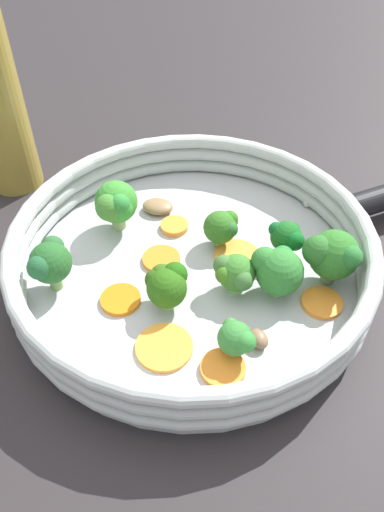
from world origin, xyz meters
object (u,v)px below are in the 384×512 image
object	(u,v)px
carrot_slice_6	(223,368)
broccoli_floret_4	(236,339)
broccoli_floret_3	(166,284)
mushroom_piece_0	(258,339)
carrot_slice_2	(161,259)
broccoli_floret_1	(278,270)
broccoli_floret_0	(116,204)
broccoli_floret_5	(287,237)
carrot_slice_0	(322,303)
broccoli_floret_8	(332,255)
carrot_slice_4	(164,347)
carrot_slice_5	(174,226)
carrot_slice_1	(121,300)
broccoli_floret_2	(49,262)
skillet	(192,272)
carrot_slice_3	(237,256)
broccoli_floret_7	(223,226)
broccoli_floret_6	(235,273)
mushroom_piece_1	(158,206)

from	to	relation	value
carrot_slice_6	broccoli_floret_4	xyz separation A→B (m)	(-0.02, 0.01, 0.02)
broccoli_floret_3	mushroom_piece_0	world-z (taller)	broccoli_floret_3
carrot_slice_2	broccoli_floret_3	size ratio (longest dim) A/B	0.90
broccoli_floret_1	mushroom_piece_0	world-z (taller)	broccoli_floret_1
broccoli_floret_0	broccoli_floret_4	size ratio (longest dim) A/B	1.56
broccoli_floret_5	carrot_slice_6	bearing A→B (deg)	-23.91
carrot_slice_0	broccoli_floret_8	distance (m)	0.04
carrot_slice_0	carrot_slice_6	distance (m)	0.11
carrot_slice_4	carrot_slice_5	xyz separation A→B (m)	(-0.15, -0.00, 0.00)
carrot_slice_1	broccoli_floret_2	xyz separation A→B (m)	(-0.01, -0.06, 0.03)
carrot_slice_1	carrot_slice_4	size ratio (longest dim) A/B	0.76
broccoli_floret_3	broccoli_floret_4	xyz separation A→B (m)	(0.05, 0.06, -0.00)
broccoli_floret_0	skillet	bearing A→B (deg)	57.02
carrot_slice_3	broccoli_floret_8	world-z (taller)	broccoli_floret_8
broccoli_floret_0	mushroom_piece_0	world-z (taller)	broccoli_floret_0
carrot_slice_6	skillet	bearing A→B (deg)	-165.04
carrot_slice_0	broccoli_floret_7	distance (m)	0.12
broccoli_floret_7	broccoli_floret_5	bearing A→B (deg)	77.41
carrot_slice_4	carrot_slice_2	bearing A→B (deg)	-173.29
skillet	broccoli_floret_8	world-z (taller)	broccoli_floret_8
skillet	carrot_slice_2	bearing A→B (deg)	-103.46
carrot_slice_3	broccoli_floret_4	bearing A→B (deg)	-1.73
broccoli_floret_1	broccoli_floret_2	distance (m)	0.20
carrot_slice_4	broccoli_floret_6	bearing A→B (deg)	139.24
broccoli_floret_8	broccoli_floret_4	bearing A→B (deg)	-45.24
carrot_slice_1	broccoli_floret_3	xyz separation A→B (m)	(-0.00, 0.04, 0.02)
broccoli_floret_1	broccoli_floret_5	bearing A→B (deg)	164.94
carrot_slice_4	broccoli_floret_0	world-z (taller)	broccoli_floret_0
carrot_slice_1	broccoli_floret_6	xyz separation A→B (m)	(-0.02, 0.10, 0.02)
carrot_slice_1	carrot_slice_2	size ratio (longest dim) A/B	0.99
carrot_slice_3	broccoli_floret_4	world-z (taller)	broccoli_floret_4
broccoli_floret_2	broccoli_floret_7	xyz separation A→B (m)	(-0.06, 0.15, -0.01)
carrot_slice_2	carrot_slice_5	size ratio (longest dim) A/B	1.28
mushroom_piece_0	carrot_slice_3	bearing A→B (deg)	-171.15
broccoli_floret_2	broccoli_floret_4	xyz separation A→B (m)	(0.07, 0.16, -0.01)
skillet	broccoli_floret_6	bearing A→B (deg)	54.63
broccoli_floret_3	broccoli_floret_8	size ratio (longest dim) A/B	0.72
broccoli_floret_0	carrot_slice_5	bearing A→B (deg)	94.60
carrot_slice_3	broccoli_floret_2	bearing A→B (deg)	-74.27
broccoli_floret_0	broccoli_floret_8	bearing A→B (deg)	72.77
skillet	broccoli_floret_8	bearing A→B (deg)	84.40
broccoli_floret_5	carrot_slice_2	bearing A→B (deg)	-83.74
broccoli_floret_2	broccoli_floret_3	size ratio (longest dim) A/B	1.23
broccoli_floret_3	carrot_slice_1	bearing A→B (deg)	-88.51
carrot_slice_0	broccoli_floret_4	distance (m)	0.10
broccoli_floret_3	broccoli_floret_5	xyz separation A→B (m)	(-0.06, 0.11, -0.00)
broccoli_floret_5	mushroom_piece_1	world-z (taller)	broccoli_floret_5
broccoli_floret_5	broccoli_floret_8	size ratio (longest dim) A/B	0.71
broccoli_floret_4	broccoli_floret_7	xyz separation A→B (m)	(-0.13, -0.01, 0.00)
broccoli_floret_6	mushroom_piece_0	size ratio (longest dim) A/B	1.94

